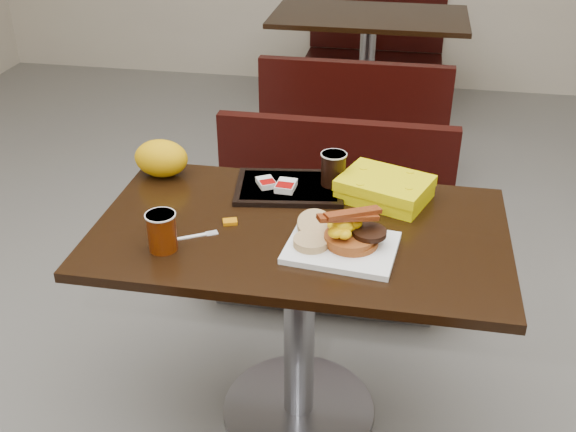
% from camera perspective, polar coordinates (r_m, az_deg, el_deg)
% --- Properties ---
extents(floor, '(6.00, 7.00, 0.01)m').
position_cam_1_polar(floor, '(2.47, 0.88, -16.03)').
color(floor, slate).
rests_on(floor, ground).
extents(table_near, '(1.20, 0.70, 0.75)m').
position_cam_1_polar(table_near, '(2.22, 0.95, -9.29)').
color(table_near, black).
rests_on(table_near, floor).
extents(bench_near_n, '(1.00, 0.46, 0.72)m').
position_cam_1_polar(bench_near_n, '(2.79, 3.33, -0.54)').
color(bench_near_n, black).
rests_on(bench_near_n, floor).
extents(table_far, '(1.20, 0.70, 0.75)m').
position_cam_1_polar(table_far, '(4.52, 6.54, 11.75)').
color(table_far, black).
rests_on(table_far, floor).
extents(bench_far_s, '(1.00, 0.46, 0.72)m').
position_cam_1_polar(bench_far_s, '(3.87, 5.67, 8.38)').
color(bench_far_s, black).
rests_on(bench_far_s, floor).
extents(bench_far_n, '(1.00, 0.46, 0.72)m').
position_cam_1_polar(bench_far_n, '(5.20, 7.18, 13.95)').
color(bench_far_n, black).
rests_on(bench_far_n, floor).
extents(platter, '(0.32, 0.26, 0.02)m').
position_cam_1_polar(platter, '(1.89, 4.49, -2.65)').
color(platter, white).
rests_on(platter, table_near).
extents(pancake_stack, '(0.15, 0.15, 0.03)m').
position_cam_1_polar(pancake_stack, '(1.89, 5.34, -1.90)').
color(pancake_stack, '#954218').
rests_on(pancake_stack, platter).
extents(sausage_patty, '(0.12, 0.12, 0.01)m').
position_cam_1_polar(sausage_patty, '(1.88, 6.82, -1.38)').
color(sausage_patty, black).
rests_on(sausage_patty, pancake_stack).
extents(scrambled_eggs, '(0.10, 0.09, 0.05)m').
position_cam_1_polar(scrambled_eggs, '(1.86, 4.52, -0.90)').
color(scrambled_eggs, '#FFE105').
rests_on(scrambled_eggs, pancake_stack).
extents(bacon_strips, '(0.19, 0.15, 0.01)m').
position_cam_1_polar(bacon_strips, '(1.84, 5.04, -0.01)').
color(bacon_strips, '#451204').
rests_on(bacon_strips, scrambled_eggs).
extents(muffin_bottom, '(0.11, 0.11, 0.02)m').
position_cam_1_polar(muffin_bottom, '(1.88, 1.94, -2.16)').
color(muffin_bottom, tan).
rests_on(muffin_bottom, platter).
extents(muffin_top, '(0.12, 0.12, 0.06)m').
position_cam_1_polar(muffin_top, '(1.93, 2.25, -0.73)').
color(muffin_top, tan).
rests_on(muffin_top, platter).
extents(coffee_cup_near, '(0.09, 0.09, 0.11)m').
position_cam_1_polar(coffee_cup_near, '(1.90, -10.46, -1.31)').
color(coffee_cup_near, '#7D2E04').
rests_on(coffee_cup_near, table_near).
extents(fork, '(0.12, 0.08, 0.00)m').
position_cam_1_polar(fork, '(1.97, -8.09, -1.72)').
color(fork, white).
rests_on(fork, table_near).
extents(knife, '(0.02, 0.18, 0.00)m').
position_cam_1_polar(knife, '(1.93, 7.75, -2.45)').
color(knife, white).
rests_on(knife, table_near).
extents(condiment_syrup, '(0.05, 0.04, 0.01)m').
position_cam_1_polar(condiment_syrup, '(2.02, -4.85, -0.48)').
color(condiment_syrup, '#C77208').
rests_on(condiment_syrup, table_near).
extents(condiment_ketchup, '(0.04, 0.03, 0.01)m').
position_cam_1_polar(condiment_ketchup, '(2.03, 1.91, -0.23)').
color(condiment_ketchup, '#8C0504').
rests_on(condiment_ketchup, table_near).
extents(tray, '(0.37, 0.29, 0.02)m').
position_cam_1_polar(tray, '(2.20, 0.12, 2.39)').
color(tray, black).
rests_on(tray, table_near).
extents(hashbrown_sleeve_left, '(0.08, 0.09, 0.02)m').
position_cam_1_polar(hashbrown_sleeve_left, '(2.19, -1.83, 2.80)').
color(hashbrown_sleeve_left, silver).
rests_on(hashbrown_sleeve_left, tray).
extents(hashbrown_sleeve_right, '(0.06, 0.08, 0.02)m').
position_cam_1_polar(hashbrown_sleeve_right, '(2.17, -0.17, 2.53)').
color(hashbrown_sleeve_right, silver).
rests_on(hashbrown_sleeve_right, tray).
extents(coffee_cup_far, '(0.08, 0.08, 0.11)m').
position_cam_1_polar(coffee_cup_far, '(2.18, 3.80, 3.93)').
color(coffee_cup_far, black).
rests_on(coffee_cup_far, tray).
extents(clamshell, '(0.32, 0.28, 0.07)m').
position_cam_1_polar(clamshell, '(2.16, 8.06, 2.29)').
color(clamshell, '#E3D303').
rests_on(clamshell, table_near).
extents(paper_bag, '(0.20, 0.16, 0.12)m').
position_cam_1_polar(paper_bag, '(2.31, -10.52, 4.76)').
color(paper_bag, '#CFAC06').
rests_on(paper_bag, table_near).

